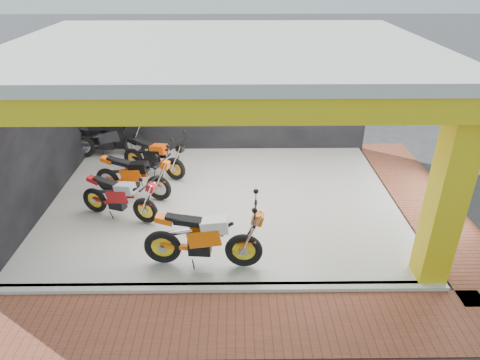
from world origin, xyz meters
name	(u,v)px	position (x,y,z in m)	size (l,w,h in m)	color
ground	(221,254)	(0.00, 0.00, 0.00)	(80.00, 80.00, 0.00)	#2D2D30
showroom_floor	(223,201)	(0.00, 2.00, 0.05)	(8.00, 6.00, 0.10)	white
showroom_ceiling	(220,47)	(0.00, 2.00, 3.60)	(8.40, 6.40, 0.20)	beige
back_wall	(225,94)	(0.00, 5.10, 1.75)	(8.20, 0.20, 3.50)	black
left_wall	(34,135)	(-4.10, 2.00, 1.75)	(0.20, 6.20, 3.50)	black
corner_column	(448,195)	(3.75, -0.75, 1.75)	(0.50, 0.50, 3.50)	gold
header_beam_front	(214,109)	(0.00, -1.00, 3.30)	(8.40, 0.30, 0.40)	gold
header_beam_right	(417,62)	(4.00, 2.00, 3.30)	(0.30, 6.40, 0.40)	gold
floor_kerb	(219,288)	(0.00, -1.02, 0.05)	(8.00, 0.20, 0.10)	white
paver_front	(218,323)	(0.00, -1.80, 0.01)	(9.00, 1.40, 0.03)	brown
paver_right	(424,201)	(4.80, 2.00, 0.01)	(1.40, 7.00, 0.03)	brown
moto_hero	(244,235)	(0.44, -0.50, 0.80)	(2.30, 0.85, 1.41)	#FF640A
moto_row_a	(144,199)	(-1.62, 0.99, 0.70)	(1.97, 0.73, 1.20)	#B01215
moto_row_b	(158,176)	(-1.49, 1.96, 0.73)	(2.07, 0.77, 1.27)	#FF5D0A
moto_row_c	(174,158)	(-1.24, 2.99, 0.72)	(2.01, 0.75, 1.23)	black
moto_row_d	(133,134)	(-2.58, 4.50, 0.77)	(2.19, 0.81, 1.34)	black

